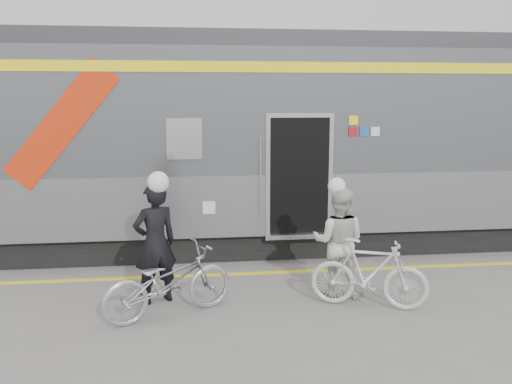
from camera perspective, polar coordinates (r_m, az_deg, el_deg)
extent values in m
plane|color=slate|center=(7.24, -1.31, -14.06)|extent=(90.00, 90.00, 0.00)
cube|color=black|center=(11.12, -8.30, -4.19)|extent=(24.00, 2.70, 0.50)
cube|color=#9EA0A5|center=(10.95, -8.40, -0.12)|extent=(24.00, 3.00, 1.10)
cube|color=#5C5F64|center=(10.79, -8.63, 8.53)|extent=(24.00, 3.00, 2.20)
cube|color=#38383A|center=(10.84, -8.81, 15.15)|extent=(24.00, 2.64, 0.30)
cube|color=yellow|center=(9.29, -9.00, 12.94)|extent=(24.00, 0.02, 0.18)
cube|color=red|center=(9.52, -19.81, 6.68)|extent=(1.96, 0.01, 2.19)
cube|color=black|center=(9.30, -7.56, 5.57)|extent=(0.55, 0.02, 0.65)
cube|color=black|center=(9.78, 4.35, 1.71)|extent=(1.05, 0.45, 2.10)
cube|color=silver|center=(9.57, 4.60, 1.53)|extent=(1.20, 0.02, 2.25)
cylinder|color=silver|center=(9.44, 0.45, 1.44)|extent=(0.04, 0.04, 1.40)
cube|color=silver|center=(9.74, 4.56, -4.51)|extent=(1.05, 0.25, 0.06)
cube|color=yellow|center=(9.71, 10.23, 7.45)|extent=(0.16, 0.01, 0.16)
cube|color=#A4121D|center=(9.72, 10.20, 6.28)|extent=(0.16, 0.01, 0.16)
cube|color=#1A5BAF|center=(9.78, 11.32, 6.26)|extent=(0.16, 0.01, 0.16)
cube|color=silver|center=(9.85, 12.43, 6.25)|extent=(0.16, 0.01, 0.16)
cube|color=silver|center=(9.47, -4.97, -1.64)|extent=(0.22, 0.01, 0.22)
cube|color=yellow|center=(9.24, -2.65, -8.63)|extent=(24.00, 0.12, 0.01)
imported|color=black|center=(7.93, -10.58, -5.33)|extent=(0.76, 0.65, 1.76)
imported|color=#AFB2B8|center=(7.51, -9.19, -9.32)|extent=(1.95, 1.36, 0.97)
imported|color=silver|center=(8.20, 8.68, -5.20)|extent=(0.97, 0.87, 1.64)
imported|color=beige|center=(7.88, 11.83, -8.39)|extent=(1.71, 1.04, 0.99)
sphere|color=white|center=(7.72, -10.82, 2.09)|extent=(0.31, 0.31, 0.31)
sphere|color=white|center=(8.00, 8.86, 1.39)|extent=(0.26, 0.26, 0.26)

